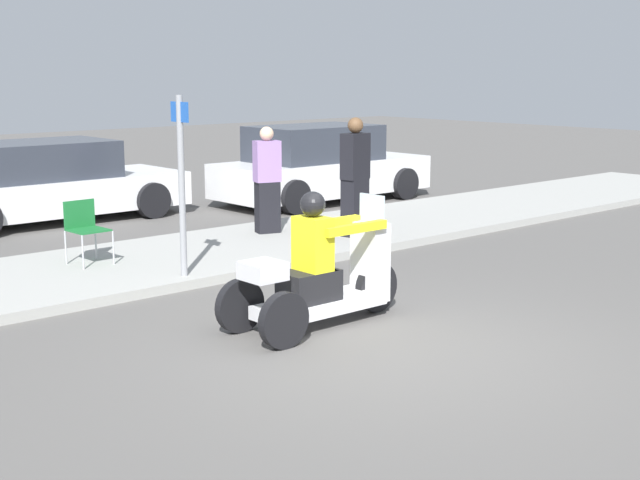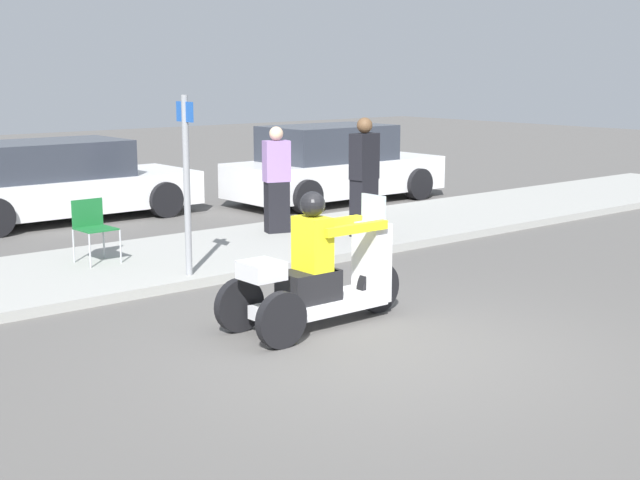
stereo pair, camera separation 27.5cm
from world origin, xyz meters
TOP-DOWN VIEW (x-y plane):
  - ground_plane at (0.00, 0.00)m, footprint 60.00×60.00m
  - sidewalk_strip at (0.00, 4.60)m, footprint 28.00×2.80m
  - motorcycle_trike at (0.09, 1.04)m, footprint 2.14×0.80m
  - spectator_by_tree at (2.56, 5.10)m, footprint 0.44×0.34m
  - spectator_far_back at (3.39, 4.01)m, footprint 0.46×0.32m
  - folding_chair_set_back at (-0.60, 4.92)m, footprint 0.48×0.48m
  - parked_car_lot_far at (5.85, 7.61)m, footprint 4.48×1.95m
  - parked_car_lot_center at (0.68, 8.99)m, footprint 4.72×2.02m
  - street_sign at (-0.03, 3.45)m, footprint 0.08×0.36m

SIDE VIEW (x-z plane):
  - ground_plane at x=0.00m, z-range 0.00..0.00m
  - sidewalk_strip at x=0.00m, z-range 0.00..0.12m
  - motorcycle_trike at x=0.09m, z-range -0.20..1.21m
  - folding_chair_set_back at x=-0.60m, z-range 0.21..1.03m
  - parked_car_lot_center at x=0.68m, z-range -0.03..1.37m
  - parked_car_lot_far at x=5.85m, z-range -0.05..1.48m
  - spectator_by_tree at x=2.56m, z-range 0.09..1.73m
  - spectator_far_back at x=3.39m, z-range 0.09..1.88m
  - street_sign at x=-0.03m, z-range 0.22..2.42m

